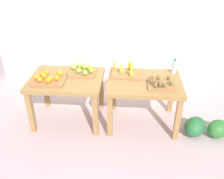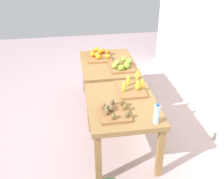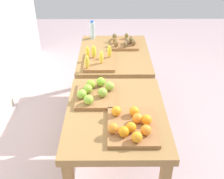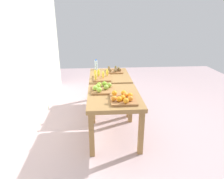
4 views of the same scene
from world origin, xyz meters
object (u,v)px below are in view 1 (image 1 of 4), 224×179
object	(u,v)px
apple_bin	(83,71)
water_bottle	(174,67)
kiwi_bin	(161,84)
watermelon_pile	(205,128)
orange_bin	(49,78)
banana_crate	(126,72)
display_table_left	(67,84)
display_table_right	(144,87)

from	to	relation	value
apple_bin	water_bottle	world-z (taller)	water_bottle
kiwi_bin	watermelon_pile	size ratio (longest dim) A/B	0.49
apple_bin	water_bottle	bearing A→B (deg)	4.22
apple_bin	kiwi_bin	size ratio (longest dim) A/B	1.11
orange_bin	kiwi_bin	size ratio (longest dim) A/B	1.22
apple_bin	kiwi_bin	xyz separation A→B (m)	(1.12, -0.30, -0.01)
apple_bin	banana_crate	bearing A→B (deg)	-0.31
banana_crate	water_bottle	distance (m)	0.71
display_table_left	kiwi_bin	size ratio (longest dim) A/B	2.89
watermelon_pile	water_bottle	bearing A→B (deg)	131.70
orange_bin	banana_crate	size ratio (longest dim) A/B	1.00
display_table_right	kiwi_bin	xyz separation A→B (m)	(0.21, -0.13, 0.14)
display_table_left	water_bottle	xyz separation A→B (m)	(1.55, 0.27, 0.21)
display_table_left	water_bottle	distance (m)	1.59
display_table_left	banana_crate	world-z (taller)	banana_crate
display_table_right	watermelon_pile	distance (m)	1.04
apple_bin	watermelon_pile	world-z (taller)	apple_bin
orange_bin	kiwi_bin	bearing A→B (deg)	-0.59
display_table_right	orange_bin	bearing A→B (deg)	-175.24
kiwi_bin	water_bottle	bearing A→B (deg)	60.61
watermelon_pile	banana_crate	bearing A→B (deg)	160.59
orange_bin	watermelon_pile	distance (m)	2.31
display_table_right	watermelon_pile	world-z (taller)	display_table_right
display_table_right	apple_bin	distance (m)	0.94
orange_bin	water_bottle	size ratio (longest dim) A/B	1.91
orange_bin	apple_bin	bearing A→B (deg)	33.39
display_table_right	apple_bin	world-z (taller)	apple_bin
display_table_right	apple_bin	bearing A→B (deg)	169.30
display_table_right	orange_bin	distance (m)	1.35
display_table_right	watermelon_pile	bearing A→B (deg)	-15.01
display_table_right	water_bottle	xyz separation A→B (m)	(0.43, 0.27, 0.21)
display_table_left	display_table_right	distance (m)	1.12
apple_bin	water_bottle	xyz separation A→B (m)	(1.34, 0.10, 0.07)
kiwi_bin	watermelon_pile	xyz separation A→B (m)	(0.68, -0.11, -0.62)
water_bottle	watermelon_pile	size ratio (longest dim) A/B	0.31
banana_crate	kiwi_bin	xyz separation A→B (m)	(0.47, -0.30, -0.00)
apple_bin	water_bottle	size ratio (longest dim) A/B	1.74
display_table_left	display_table_right	size ratio (longest dim) A/B	1.00
display_table_right	apple_bin	xyz separation A→B (m)	(-0.91, 0.17, 0.15)
display_table_left	kiwi_bin	xyz separation A→B (m)	(1.33, -0.13, 0.14)
orange_bin	apple_bin	distance (m)	0.51
display_table_left	orange_bin	xyz separation A→B (m)	(-0.22, -0.11, 0.14)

